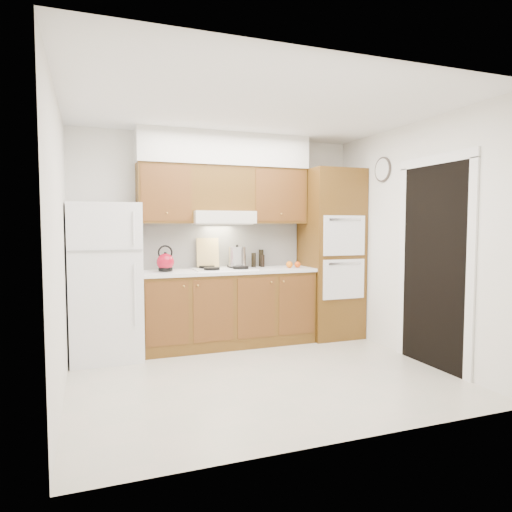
{
  "coord_description": "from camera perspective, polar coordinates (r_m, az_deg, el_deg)",
  "views": [
    {
      "loc": [
        -1.57,
        -4.13,
        1.49
      ],
      "look_at": [
        0.12,
        0.45,
        1.15
      ],
      "focal_mm": 32.0,
      "sensor_mm": 36.0,
      "label": 1
    }
  ],
  "objects": [
    {
      "name": "stock_pot",
      "position": [
        5.67,
        -2.38,
        -0.1
      ],
      "size": [
        0.26,
        0.26,
        0.23
      ],
      "primitive_type": "cylinder",
      "rotation": [
        0.0,
        0.0,
        -0.21
      ],
      "color": "silver",
      "rests_on": "cooktop"
    },
    {
      "name": "condiment_b",
      "position": [
        5.84,
        -0.31,
        -0.5
      ],
      "size": [
        0.08,
        0.08,
        0.19
      ],
      "primitive_type": "cylinder",
      "rotation": [
        0.0,
        0.0,
        -0.4
      ],
      "color": "black",
      "rests_on": "countertop"
    },
    {
      "name": "upper_cab_over_hood",
      "position": [
        5.7,
        -4.47,
        8.35
      ],
      "size": [
        0.75,
        0.33,
        0.55
      ],
      "primitive_type": "cube",
      "color": "brown",
      "rests_on": "range_hood"
    },
    {
      "name": "ceiling",
      "position": [
        4.56,
        0.59,
        18.08
      ],
      "size": [
        3.6,
        3.6,
        0.0
      ],
      "primitive_type": "plane",
      "color": "white",
      "rests_on": "wall_back"
    },
    {
      "name": "wall_clock",
      "position": [
        5.8,
        15.57,
        10.38
      ],
      "size": [
        0.02,
        0.3,
        0.3
      ],
      "primitive_type": "cylinder",
      "rotation": [
        0.0,
        1.57,
        0.0
      ],
      "color": "#3F3833",
      "rests_on": "wall_right"
    },
    {
      "name": "doorway",
      "position": [
        5.08,
        21.3,
        -1.26
      ],
      "size": [
        0.02,
        0.9,
        2.1
      ],
      "primitive_type": "cube",
      "color": "black",
      "rests_on": "floor"
    },
    {
      "name": "upper_cab_right",
      "position": [
        5.94,
        2.48,
        7.46
      ],
      "size": [
        0.73,
        0.33,
        0.7
      ],
      "primitive_type": "cube",
      "color": "brown",
      "rests_on": "wall_back"
    },
    {
      "name": "kettle",
      "position": [
        5.4,
        -11.26,
        -0.75
      ],
      "size": [
        0.25,
        0.25,
        0.2
      ],
      "primitive_type": "sphere",
      "rotation": [
        0.0,
        0.0,
        -0.28
      ],
      "color": "maroon",
      "rests_on": "countertop"
    },
    {
      "name": "cutting_board",
      "position": [
        5.7,
        -6.05,
        0.44
      ],
      "size": [
        0.28,
        0.13,
        0.36
      ],
      "primitive_type": "cube",
      "rotation": [
        -0.21,
        0.0,
        -0.14
      ],
      "color": "tan",
      "rests_on": "countertop"
    },
    {
      "name": "cooktop",
      "position": [
        5.59,
        -4.07,
        -1.61
      ],
      "size": [
        0.74,
        0.5,
        0.01
      ],
      "primitive_type": "cube",
      "color": "white",
      "rests_on": "countertop"
    },
    {
      "name": "oven_cabinet",
      "position": [
        6.11,
        9.33,
        0.28
      ],
      "size": [
        0.7,
        0.65,
        2.2
      ],
      "primitive_type": "cube",
      "color": "brown",
      "rests_on": "floor"
    },
    {
      "name": "fridge",
      "position": [
        5.31,
        -18.31,
        -3.03
      ],
      "size": [
        0.75,
        0.72,
        1.72
      ],
      "primitive_type": "cube",
      "color": "white",
      "rests_on": "floor"
    },
    {
      "name": "upper_cab_left",
      "position": [
        5.55,
        -11.4,
        7.63
      ],
      "size": [
        0.63,
        0.33,
        0.7
      ],
      "primitive_type": "cube",
      "color": "brown",
      "rests_on": "wall_back"
    },
    {
      "name": "condiment_a",
      "position": [
        5.97,
        0.65,
        -0.24
      ],
      "size": [
        0.08,
        0.08,
        0.22
      ],
      "primitive_type": "cylinder",
      "rotation": [
        0.0,
        0.0,
        0.42
      ],
      "color": "black",
      "rests_on": "countertop"
    },
    {
      "name": "condiment_c",
      "position": [
        5.87,
        0.81,
        -0.61
      ],
      "size": [
        0.07,
        0.07,
        0.16
      ],
      "primitive_type": "cylinder",
      "rotation": [
        0.0,
        0.0,
        0.42
      ],
      "color": "black",
      "rests_on": "countertop"
    },
    {
      "name": "orange_far",
      "position": [
        5.81,
        5.21,
        -1.07
      ],
      "size": [
        0.09,
        0.09,
        0.08
      ],
      "primitive_type": "sphere",
      "rotation": [
        0.0,
        0.0,
        -0.12
      ],
      "color": "#DA550B",
      "rests_on": "countertop"
    },
    {
      "name": "range_hood",
      "position": [
        5.63,
        -4.28,
        4.84
      ],
      "size": [
        0.75,
        0.45,
        0.15
      ],
      "primitive_type": "cube",
      "color": "silver",
      "rests_on": "wall_back"
    },
    {
      "name": "soffit",
      "position": [
        5.75,
        -3.96,
        13.08
      ],
      "size": [
        2.13,
        0.36,
        0.4
      ],
      "primitive_type": "cube",
      "color": "silver",
      "rests_on": "wall_back"
    },
    {
      "name": "base_cabinets",
      "position": [
        5.66,
        -3.52,
        -6.61
      ],
      "size": [
        2.11,
        0.6,
        0.9
      ],
      "primitive_type": "cube",
      "color": "brown",
      "rests_on": "floor"
    },
    {
      "name": "backsplash",
      "position": [
        5.85,
        -4.36,
        1.33
      ],
      "size": [
        2.11,
        0.03,
        0.56
      ],
      "primitive_type": "cube",
      "color": "white",
      "rests_on": "countertop"
    },
    {
      "name": "wall_right",
      "position": [
        5.34,
        18.98,
        1.73
      ],
      "size": [
        0.02,
        3.0,
        2.6
      ],
      "primitive_type": "cube",
      "color": "white",
      "rests_on": "floor"
    },
    {
      "name": "floor",
      "position": [
        4.67,
        0.57,
        -14.64
      ],
      "size": [
        3.6,
        3.6,
        0.0
      ],
      "primitive_type": "plane",
      "color": "#BAB5A3",
      "rests_on": "ground"
    },
    {
      "name": "wall_left",
      "position": [
        4.14,
        -23.38,
        1.02
      ],
      "size": [
        0.02,
        3.0,
        2.6
      ],
      "primitive_type": "cube",
      "color": "white",
      "rests_on": "floor"
    },
    {
      "name": "wall_back",
      "position": [
        5.85,
        -4.64,
        2.11
      ],
      "size": [
        3.6,
        0.02,
        2.6
      ],
      "primitive_type": "cube",
      "color": "white",
      "rests_on": "floor"
    },
    {
      "name": "countertop",
      "position": [
        5.59,
        -3.52,
        -1.88
      ],
      "size": [
        2.13,
        0.62,
        0.04
      ],
      "primitive_type": "cube",
      "color": "white",
      "rests_on": "base_cabinets"
    },
    {
      "name": "orange_near",
      "position": [
        5.78,
        4.2,
        -1.07
      ],
      "size": [
        0.11,
        0.11,
        0.08
      ],
      "primitive_type": "sphere",
      "rotation": [
        0.0,
        0.0,
        0.33
      ],
      "color": "orange",
      "rests_on": "countertop"
    }
  ]
}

